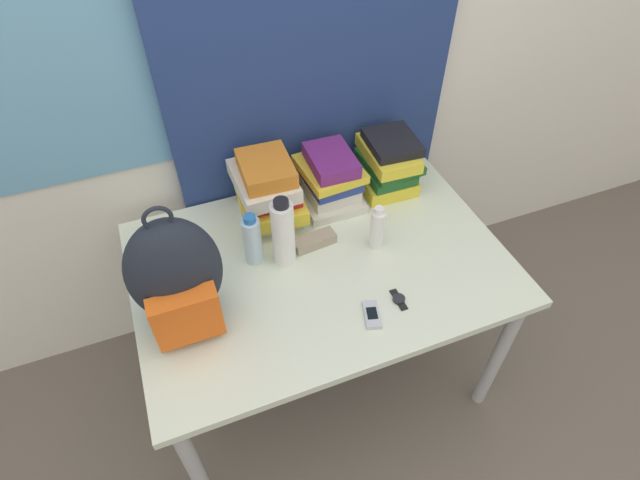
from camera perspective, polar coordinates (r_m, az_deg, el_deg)
The scene contains 14 objects.
ground_plane at distance 2.12m, azimuth 4.65°, elevation -23.79°, with size 12.00×12.00×0.00m, color #665B51.
wall_back at distance 1.78m, azimuth -6.66°, elevation 21.43°, with size 6.00×0.06×2.50m.
curtain_blue at distance 1.78m, azimuth -0.78°, elevation 21.64°, with size 1.06×0.04×2.50m.
desk at distance 1.76m, azimuth -0.00°, elevation -4.01°, with size 1.25×0.86×0.71m.
backpack at distance 1.47m, azimuth -16.16°, elevation -3.94°, with size 0.27×0.23×0.44m.
book_stack_left at distance 1.79m, azimuth -6.01°, elevation 5.58°, with size 0.24×0.29×0.25m.
book_stack_center at distance 1.87m, azimuth 1.10°, elevation 6.99°, with size 0.22×0.27×0.21m.
book_stack_right at distance 1.95m, azimuth 7.71°, elevation 8.65°, with size 0.22×0.27×0.21m.
water_bottle at distance 1.65m, azimuth -7.73°, elevation -0.01°, with size 0.06×0.06×0.20m.
sports_bottle at distance 1.62m, azimuth -4.23°, elevation 0.81°, with size 0.08×0.08×0.27m.
sunscreen_bottle at distance 1.70m, azimuth 6.54°, elevation 1.31°, with size 0.05×0.05×0.18m.
cell_phone at distance 1.56m, azimuth 5.94°, elevation -8.49°, with size 0.07×0.11×0.02m.
sunglasses_case at distance 1.74m, azimuth -0.63°, elevation -0.10°, with size 0.15×0.07×0.04m.
wristwatch at distance 1.61m, azimuth 8.98°, elevation -6.70°, with size 0.04×0.09×0.01m.
Camera 1 is at (-0.41, -0.62, 1.98)m, focal length 28.00 mm.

